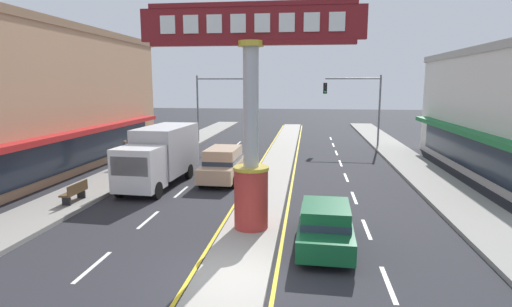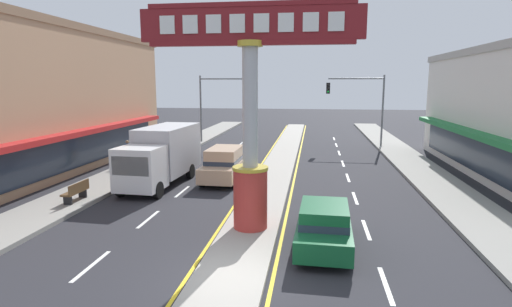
# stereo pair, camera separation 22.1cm
# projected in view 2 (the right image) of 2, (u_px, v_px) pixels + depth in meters

# --- Properties ---
(ground_plane) EXTENTS (160.00, 160.00, 0.00)m
(ground_plane) POSITION_uv_depth(u_px,v_px,m) (228.00, 281.00, 11.52)
(ground_plane) COLOR #28282D
(median_strip) EXTENTS (2.09, 52.00, 0.14)m
(median_strip) POSITION_uv_depth(u_px,v_px,m) (280.00, 161.00, 29.08)
(median_strip) COLOR #A39E93
(median_strip) RESTS_ON ground
(sidewalk_left) EXTENTS (2.81, 60.00, 0.18)m
(sidewalk_left) POSITION_uv_depth(u_px,v_px,m) (148.00, 163.00, 28.37)
(sidewalk_left) COLOR gray
(sidewalk_left) RESTS_ON ground
(sidewalk_right) EXTENTS (2.81, 60.00, 0.18)m
(sidewalk_right) POSITION_uv_depth(u_px,v_px,m) (421.00, 170.00, 25.88)
(sidewalk_right) COLOR gray
(sidewalk_right) RESTS_ON ground
(lane_markings) EXTENTS (8.83, 52.00, 0.01)m
(lane_markings) POSITION_uv_depth(u_px,v_px,m) (279.00, 166.00, 27.77)
(lane_markings) COLOR silver
(lane_markings) RESTS_ON ground
(district_sign) EXTENTS (7.89, 1.33, 8.11)m
(district_sign) POSITION_uv_depth(u_px,v_px,m) (250.00, 119.00, 14.77)
(district_sign) COLOR #B7332D
(district_sign) RESTS_ON median_strip
(storefront_left) EXTENTS (9.18, 25.59, 9.08)m
(storefront_left) POSITION_uv_depth(u_px,v_px,m) (16.00, 99.00, 25.16)
(storefront_left) COLOR tan
(storefront_left) RESTS_ON ground
(traffic_light_left_side) EXTENTS (4.86, 0.46, 6.20)m
(traffic_light_left_side) POSITION_uv_depth(u_px,v_px,m) (219.00, 97.00, 37.23)
(traffic_light_left_side) COLOR slate
(traffic_light_left_side) RESTS_ON ground
(traffic_light_right_side) EXTENTS (4.86, 0.46, 6.20)m
(traffic_light_right_side) POSITION_uv_depth(u_px,v_px,m) (362.00, 98.00, 34.84)
(traffic_light_right_side) COLOR slate
(traffic_light_right_side) RESTS_ON ground
(suv_near_right_lane) EXTENTS (2.04, 4.64, 1.90)m
(suv_near_right_lane) POSITION_uv_depth(u_px,v_px,m) (224.00, 164.00, 23.23)
(suv_near_right_lane) COLOR tan
(suv_near_right_lane) RESTS_ON ground
(box_truck_far_right_lane) EXTENTS (2.53, 7.00, 3.12)m
(box_truck_far_right_lane) POSITION_uv_depth(u_px,v_px,m) (162.00, 154.00, 22.46)
(box_truck_far_right_lane) COLOR white
(box_truck_far_right_lane) RESTS_ON ground
(sedan_near_left_lane) EXTENTS (1.95, 4.36, 1.53)m
(sedan_near_left_lane) POSITION_uv_depth(u_px,v_px,m) (324.00, 225.00, 13.76)
(sedan_near_left_lane) COLOR #14562D
(sedan_near_left_lane) RESTS_ON ground
(street_bench) EXTENTS (0.48, 1.60, 0.88)m
(street_bench) POSITION_uv_depth(u_px,v_px,m) (76.00, 191.00, 18.70)
(street_bench) COLOR brown
(street_bench) RESTS_ON sidewalk_left
(pedestrian_near_kerb) EXTENTS (0.30, 0.44, 1.69)m
(pedestrian_near_kerb) POSITION_uv_depth(u_px,v_px,m) (128.00, 151.00, 26.61)
(pedestrian_near_kerb) COLOR #336B3D
(pedestrian_near_kerb) RESTS_ON sidewalk_left
(pedestrian_far_side) EXTENTS (0.44, 0.31, 1.72)m
(pedestrian_far_side) POSITION_uv_depth(u_px,v_px,m) (147.00, 148.00, 28.06)
(pedestrian_far_side) COLOR gold
(pedestrian_far_side) RESTS_ON sidewalk_left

